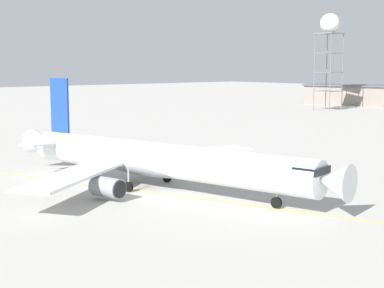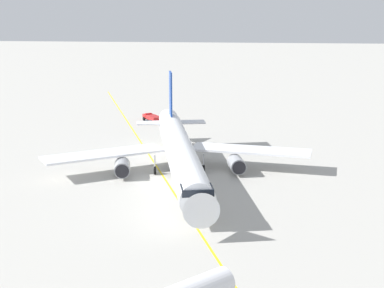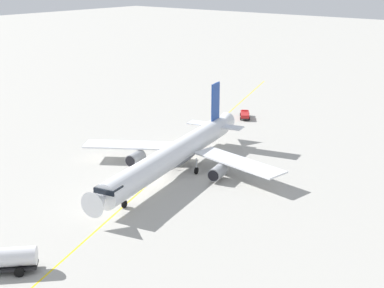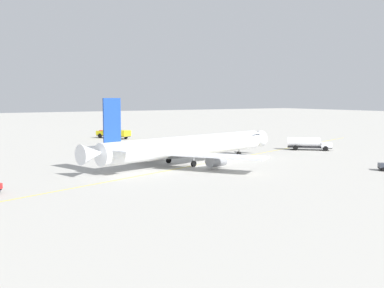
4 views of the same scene
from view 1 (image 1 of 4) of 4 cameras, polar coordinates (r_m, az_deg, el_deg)
The scene contains 5 objects.
ground_plane at distance 61.60m, azimuth -3.15°, elevation -5.01°, with size 600.00×600.00×0.00m, color #ADAAA3.
airliner_main at distance 64.38m, azimuth -3.43°, elevation -1.63°, with size 43.63×35.61×11.94m.
radar_tower at distance 182.11m, azimuth 13.31°, elevation 10.89°, with size 6.72×6.72×28.79m.
terminal_shed at distance 204.61m, azimuth 18.28°, elevation 4.52°, with size 55.33×25.52×6.87m.
taxiway_centreline at distance 65.51m, azimuth -7.39°, elevation -4.29°, with size 143.00×51.92×0.01m.
Camera 1 is at (-48.15, 35.94, 13.59)m, focal length 54.59 mm.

